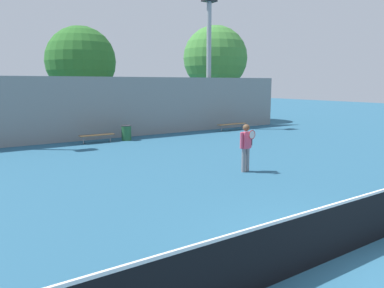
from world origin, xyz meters
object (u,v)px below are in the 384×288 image
at_px(tennis_player, 246,145).
at_px(tree_green_broad, 215,58).
at_px(bench_adjacent_court, 232,124).
at_px(light_pole_center_back, 209,56).
at_px(trash_bin, 126,133).
at_px(tennis_net, 344,227).
at_px(bench_courtside_near, 97,135).
at_px(tree_green_tall, 81,62).

distance_m(tennis_player, tree_green_broad, 18.08).
xyz_separation_m(bench_adjacent_court, light_pole_center_back, (-0.70, 1.64, 4.39)).
height_order(tennis_player, tree_green_broad, tree_green_broad).
bearing_deg(trash_bin, tennis_net, -99.46).
distance_m(bench_courtside_near, trash_bin, 1.62).
bearing_deg(tennis_net, tree_green_tall, 84.43).
height_order(tennis_player, bench_courtside_near, tennis_player).
distance_m(bench_courtside_near, light_pole_center_back, 9.62).
bearing_deg(tree_green_tall, trash_bin, -85.11).
relative_size(tennis_net, tree_green_tall, 1.88).
relative_size(tennis_player, trash_bin, 2.04).
relative_size(tennis_player, tree_green_tall, 0.25).
bearing_deg(tennis_net, tennis_player, 63.47).
xyz_separation_m(bench_adjacent_court, tree_green_broad, (2.83, 5.52, 4.58)).
height_order(bench_courtside_near, bench_adjacent_court, same).
bearing_deg(light_pole_center_back, tennis_net, -119.27).
relative_size(tennis_net, tennis_player, 7.43).
distance_m(tennis_player, trash_bin, 9.05).
bearing_deg(trash_bin, tree_green_broad, 28.36).
relative_size(bench_adjacent_court, tree_green_broad, 0.29).
distance_m(tennis_net, trash_bin, 15.01).
relative_size(bench_courtside_near, bench_adjacent_court, 0.83).
bearing_deg(tree_green_broad, tennis_net, -122.09).
distance_m(tree_green_tall, tree_green_broad, 10.80).
bearing_deg(tree_green_tall, light_pole_center_back, -28.31).
distance_m(light_pole_center_back, trash_bin, 8.24).
relative_size(bench_adjacent_court, light_pole_center_back, 0.25).
bearing_deg(bench_courtside_near, tree_green_broad, 24.82).
distance_m(bench_courtside_near, tree_green_broad, 13.92).
distance_m(tennis_net, bench_courtside_near, 14.88).
relative_size(bench_adjacent_court, tree_green_tall, 0.33).
bearing_deg(tree_green_broad, trash_bin, -151.64).
bearing_deg(bench_adjacent_court, light_pole_center_back, 113.13).
height_order(bench_courtside_near, tree_green_tall, tree_green_tall).
relative_size(tennis_net, light_pole_center_back, 1.46).
distance_m(bench_adjacent_court, trash_bin, 7.48).
xyz_separation_m(tennis_net, tree_green_broad, (12.78, 20.37, 4.45)).
xyz_separation_m(bench_courtside_near, light_pole_center_back, (8.40, 1.64, 4.40)).
bearing_deg(tree_green_tall, tennis_player, -86.48).
bearing_deg(tree_green_broad, tennis_player, -124.13).
xyz_separation_m(tennis_net, trash_bin, (2.47, 14.81, -0.11)).
height_order(bench_courtside_near, tree_green_broad, tree_green_broad).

